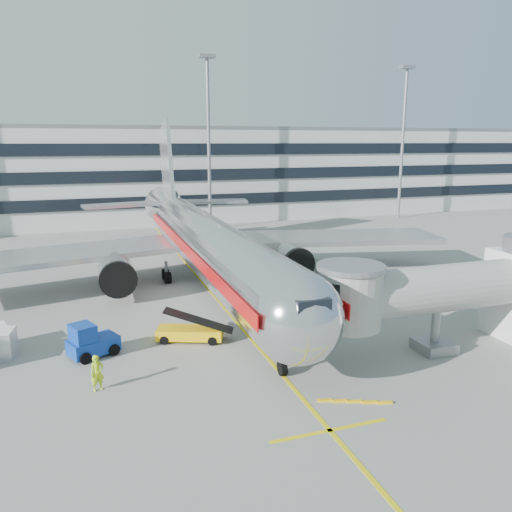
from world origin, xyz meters
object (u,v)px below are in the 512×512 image
object	(u,v)px
cargo_container_front	(0,344)
baggage_tug	(90,342)
main_jet	(204,241)
ramp_worker	(97,373)
belt_loader	(190,332)

from	to	relation	value
cargo_container_front	baggage_tug	bearing A→B (deg)	-17.45
main_jet	baggage_tug	xyz separation A→B (m)	(-10.41, -13.43, -3.27)
cargo_container_front	ramp_worker	size ratio (longest dim) A/B	0.93
belt_loader	baggage_tug	bearing A→B (deg)	-175.49
cargo_container_front	ramp_worker	bearing A→B (deg)	-48.73
baggage_tug	ramp_worker	world-z (taller)	baggage_tug
baggage_tug	cargo_container_front	bearing A→B (deg)	162.55
main_jet	cargo_container_front	size ratio (longest dim) A/B	27.21
belt_loader	baggage_tug	distance (m)	6.44
baggage_tug	ramp_worker	distance (m)	4.73
belt_loader	ramp_worker	bearing A→B (deg)	-139.48
belt_loader	ramp_worker	size ratio (longest dim) A/B	2.34
baggage_tug	main_jet	bearing A→B (deg)	52.22
main_jet	cargo_container_front	xyz separation A→B (m)	(-15.73, -11.75, -3.35)
belt_loader	cargo_container_front	distance (m)	11.79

